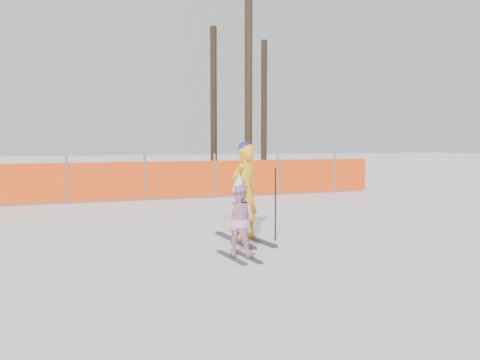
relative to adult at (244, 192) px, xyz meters
The scene contains 6 objects.
ground 1.23m from the adult, 105.49° to the right, with size 120.00×120.00×0.00m, color white.
adult is the anchor object (origin of this frame).
child 1.32m from the adult, 117.01° to the right, with size 0.60×0.93×1.15m.
ski_poles 0.39m from the adult, 75.73° to the right, with size 1.00×0.94×1.15m.
safety_fence 6.62m from the adult, 103.77° to the left, with size 17.19×0.06×1.25m.
tree_trunks 10.65m from the adult, 66.11° to the left, with size 3.16×2.53×7.12m.
Camera 1 is at (-3.13, -6.80, 1.56)m, focal length 40.00 mm.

